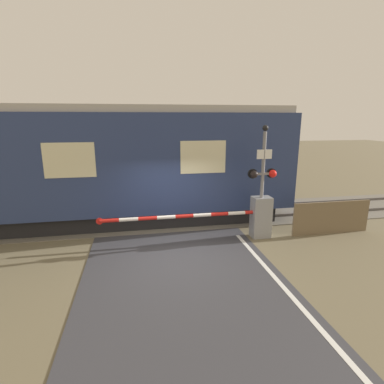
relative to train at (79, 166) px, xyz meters
The scene contains 6 objects.
ground_plane 4.91m from the train, 47.45° to the right, with size 80.00×80.00×0.00m, color #6B6047.
track_bed 3.66m from the train, ahead, with size 36.00×3.20×0.13m.
train is the anchor object (origin of this frame).
crossing_barrier 6.18m from the train, 23.93° to the right, with size 5.40×0.44×1.33m.
signal_post 6.34m from the train, 23.12° to the right, with size 0.91×0.26×3.57m.
roadside_fence 8.84m from the train, 17.42° to the right, with size 2.74×0.06×1.10m.
Camera 1 is at (-1.00, -7.78, 3.76)m, focal length 28.00 mm.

